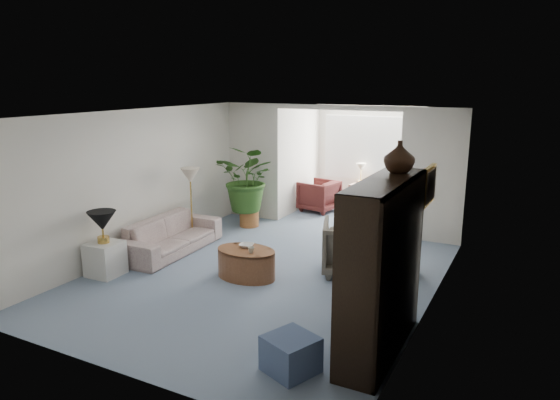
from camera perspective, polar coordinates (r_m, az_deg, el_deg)
The scene contains 26 objects.
floor at distance 7.98m, azimuth -2.01°, elevation -8.60°, with size 6.00×6.00×0.00m, color gray.
sunroom_floor at distance 11.54m, azimuth 8.03°, elevation -1.77°, with size 2.60×2.60×0.00m, color gray.
back_pier_left at distance 11.08m, azimuth -3.01°, elevation 4.33°, with size 1.20×0.12×2.50m, color silver.
back_pier_right at distance 9.75m, azimuth 16.65°, elevation 2.56°, with size 1.20×0.12×2.50m, color silver.
back_header at distance 10.13m, azimuth 6.36°, elevation 10.26°, with size 2.60×0.12×0.10m, color silver.
window_pane at distance 12.28m, azimuth 9.94°, elevation 5.74°, with size 2.20×0.02×1.50m, color white.
window_blinds at distance 12.25m, azimuth 9.90°, elevation 5.72°, with size 2.20×0.02×1.50m, color white.
framed_picture at distance 6.57m, azimuth 16.45°, elevation 1.57°, with size 0.04×0.50×0.40m, color #ACA08A.
sofa at distance 9.20m, azimuth -12.09°, elevation -3.87°, with size 2.08×0.82×0.61m, color beige.
end_table at distance 8.41m, azimuth -18.99°, elevation -6.25°, with size 0.48×0.48×0.53m, color silver.
table_lamp at distance 8.24m, azimuth -19.31°, elevation -2.21°, with size 0.44×0.44×0.30m, color black.
floor_lamp at distance 9.58m, azimuth -10.03°, elevation 2.72°, with size 0.36×0.36×0.28m, color beige.
coffee_table at distance 7.90m, azimuth -3.80°, elevation -7.09°, with size 0.95×0.95×0.45m, color brown.
coffee_bowl at distance 7.92m, azimuth -3.76°, elevation -5.10°, with size 0.22×0.22×0.05m, color silver.
coffee_cup at distance 7.66m, azimuth -3.25°, elevation -5.62°, with size 0.10×0.10×0.09m, color #B7B5A0.
wingback_chair at distance 8.09m, azimuth 8.08°, elevation -5.23°, with size 0.90×0.93×0.84m, color #696353.
side_table_dark at distance 8.22m, azimuth 13.39°, elevation -6.06°, with size 0.50×0.40×0.60m, color black.
entertainment_cabinet at distance 5.71m, azimuth 11.33°, elevation -7.47°, with size 0.47×1.76×1.95m, color black.
cabinet_urn at distance 5.89m, azimuth 13.22°, elevation 4.74°, with size 0.35×0.35×0.36m, color black.
ottoman at distance 5.54m, azimuth 1.21°, elevation -16.86°, with size 0.48×0.48×0.39m, color #49567E.
plant_pot at distance 10.62m, azimuth -3.47°, elevation -2.09°, with size 0.40×0.40×0.32m, color #98592C.
house_plant at distance 10.43m, azimuth -3.54°, elevation 2.41°, with size 1.24×1.07×1.38m, color #2D571D.
sunroom_chair_blue at distance 11.34m, azimuth 11.35°, elevation -0.35°, with size 0.75×0.77×0.70m, color #49567E.
sunroom_chair_maroon at distance 11.82m, azimuth 4.36°, elevation 0.48°, with size 0.77×0.79×0.72m, color #5B241F.
sunroom_table at distance 12.26m, azimuth 8.96°, elevation 0.44°, with size 0.46×0.36×0.56m, color brown.
shelf_clutter at distance 5.60m, azimuth 10.62°, elevation -6.61°, with size 0.30×1.20×1.06m.
Camera 1 is at (3.65, -6.44, 2.97)m, focal length 32.66 mm.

